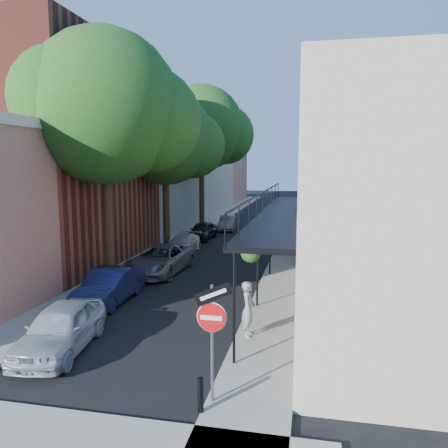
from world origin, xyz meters
The scene contains 19 objects.
ground centered at (0.00, 0.00, 0.00)m, with size 160.00×160.00×0.00m, color black.
road_surface centered at (0.00, 30.00, 0.01)m, with size 6.00×64.00×0.01m, color black.
sidewalk_left centered at (-4.00, 30.00, 0.06)m, with size 2.00×64.00×0.12m, color gray.
sidewalk_right centered at (4.00, 30.00, 0.06)m, with size 2.00×64.00×0.12m, color gray.
sidewalk_cross centered at (0.00, -1.00, 0.06)m, with size 12.00×2.00×0.12m, color gray.
buildings_left centered at (-9.30, 28.76, 4.94)m, with size 10.10×59.10×12.00m.
buildings_right centered at (8.99, 29.49, 4.42)m, with size 9.80×55.00×10.00m.
sign_post centered at (3.16, 0.97, 2.04)m, with size 0.89×0.17×2.99m.
bollard centered at (3.00, 0.50, 0.52)m, with size 0.14×0.14×0.80m, color black.
oak_near centered at (-3.37, 10.26, 7.88)m, with size 7.48×6.80×11.42m.
oak_mid centered at (-3.42, 18.23, 7.06)m, with size 6.60×6.00×10.20m.
oak_far centered at (-3.35, 27.27, 8.26)m, with size 7.70×7.00×11.90m.
parked_car_a centered at (-1.98, 3.01, 0.70)m, with size 1.66×4.14×1.41m, color #ABB4BD.
parked_car_b centered at (-2.60, 7.47, 0.69)m, with size 1.46×4.18×1.38m, color #141940.
parked_car_c centered at (-2.27, 12.46, 0.70)m, with size 2.33×5.05×1.40m, color slate.
parked_car_d centered at (-2.60, 17.44, 0.58)m, with size 1.62×3.98×1.15m, color silver.
parked_car_e centered at (-2.60, 22.47, 0.65)m, with size 1.52×3.79×1.29m, color black.
parked_car_f centered at (-1.65, 27.27, 0.60)m, with size 1.26×3.62×1.19m, color slate.
pedestrian centered at (3.40, 4.98, 1.01)m, with size 0.65×0.43×1.78m, color gray.
Camera 1 is at (5.32, -8.23, 5.61)m, focal length 35.00 mm.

